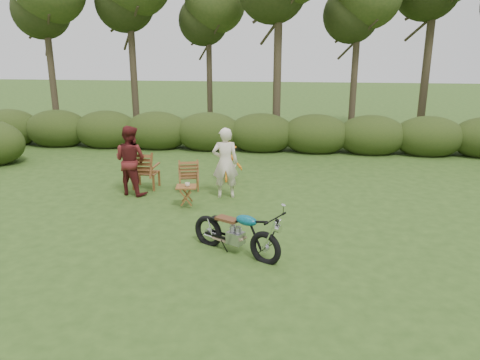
# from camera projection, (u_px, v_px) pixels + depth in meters

# --- Properties ---
(ground) EXTENTS (80.00, 80.00, 0.00)m
(ground) POSITION_uv_depth(u_px,v_px,m) (229.00, 254.00, 9.01)
(ground) COLOR #2A4517
(ground) RESTS_ON ground
(tree_line) EXTENTS (22.52, 11.62, 8.14)m
(tree_line) POSITION_uv_depth(u_px,v_px,m) (278.00, 45.00, 17.14)
(tree_line) COLOR #382E1F
(tree_line) RESTS_ON ground
(motorcycle) EXTENTS (2.02, 1.57, 1.09)m
(motorcycle) POSITION_uv_depth(u_px,v_px,m) (236.00, 252.00, 9.05)
(motorcycle) COLOR #0C8CA8
(motorcycle) RESTS_ON ground
(lawn_chair_right) EXTENTS (0.74, 0.74, 0.89)m
(lawn_chair_right) POSITION_uv_depth(u_px,v_px,m) (189.00, 190.00, 12.89)
(lawn_chair_right) COLOR brown
(lawn_chair_right) RESTS_ON ground
(lawn_chair_left) EXTENTS (0.75, 0.75, 1.06)m
(lawn_chair_left) POSITION_uv_depth(u_px,v_px,m) (147.00, 188.00, 13.04)
(lawn_chair_left) COLOR brown
(lawn_chair_left) RESTS_ON ground
(side_table) EXTENTS (0.57, 0.50, 0.53)m
(side_table) POSITION_uv_depth(u_px,v_px,m) (187.00, 196.00, 11.51)
(side_table) COLOR brown
(side_table) RESTS_ON ground
(cup) EXTENTS (0.14, 0.14, 0.09)m
(cup) POSITION_uv_depth(u_px,v_px,m) (187.00, 184.00, 11.40)
(cup) COLOR beige
(cup) RESTS_ON side_table
(adult_a) EXTENTS (0.74, 0.55, 1.84)m
(adult_a) POSITION_uv_depth(u_px,v_px,m) (226.00, 197.00, 12.30)
(adult_a) COLOR beige
(adult_a) RESTS_ON ground
(adult_b) EXTENTS (1.07, 0.94, 1.85)m
(adult_b) POSITION_uv_depth(u_px,v_px,m) (133.00, 194.00, 12.54)
(adult_b) COLOR #581919
(adult_b) RESTS_ON ground
(child) EXTENTS (0.84, 0.60, 1.19)m
(child) POSITION_uv_depth(u_px,v_px,m) (229.00, 182.00, 13.61)
(child) COLOR orange
(child) RESTS_ON ground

